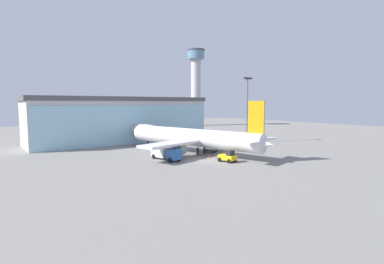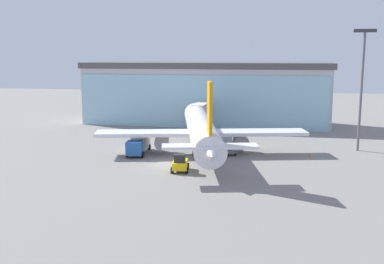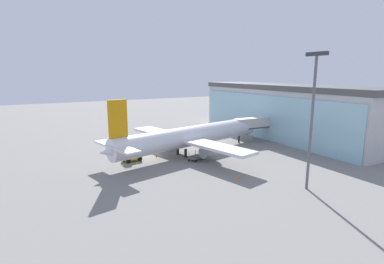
% 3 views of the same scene
% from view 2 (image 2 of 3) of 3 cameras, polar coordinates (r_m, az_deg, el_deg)
% --- Properties ---
extents(ground, '(240.00, 240.00, 0.00)m').
position_cam_2_polar(ground, '(60.04, -3.45, -4.15)').
color(ground, gray).
extents(terminal_building, '(51.37, 13.20, 12.81)m').
position_cam_2_polar(terminal_building, '(94.54, 1.71, 4.94)').
color(terminal_building, '#BBBBBB').
rests_on(terminal_building, ground).
extents(jet_bridge, '(2.54, 11.42, 5.51)m').
position_cam_2_polar(jet_bridge, '(85.68, 1.40, 2.90)').
color(jet_bridge, beige).
rests_on(jet_bridge, ground).
extents(apron_light_mast, '(3.20, 0.40, 18.15)m').
position_cam_2_polar(apron_light_mast, '(71.74, 20.78, 6.26)').
color(apron_light_mast, '#59595E').
rests_on(apron_light_mast, ground).
extents(airplane, '(30.94, 37.78, 11.48)m').
position_cam_2_polar(airplane, '(66.76, 1.16, 0.35)').
color(airplane, silver).
rests_on(airplane, ground).
extents(catering_truck, '(2.99, 7.46, 2.65)m').
position_cam_2_polar(catering_truck, '(66.85, -6.76, -1.46)').
color(catering_truck, '#2659A5').
rests_on(catering_truck, ground).
extents(baggage_cart, '(2.79, 3.22, 1.50)m').
position_cam_2_polar(baggage_cart, '(65.81, 4.50, -2.46)').
color(baggage_cart, slate).
rests_on(baggage_cart, ground).
extents(pushback_tug, '(2.53, 3.41, 2.30)m').
position_cam_2_polar(pushback_tug, '(56.32, -1.53, -4.05)').
color(pushback_tug, yellow).
rests_on(pushback_tug, ground).
extents(safety_cone_nose, '(0.36, 0.36, 0.55)m').
position_cam_2_polar(safety_cone_nose, '(61.33, -1.05, -3.57)').
color(safety_cone_nose, orange).
rests_on(safety_cone_nose, ground).
extents(safety_cone_wingtip, '(0.36, 0.36, 0.55)m').
position_cam_2_polar(safety_cone_wingtip, '(66.39, 14.73, -2.85)').
color(safety_cone_wingtip, orange).
rests_on(safety_cone_wingtip, ground).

